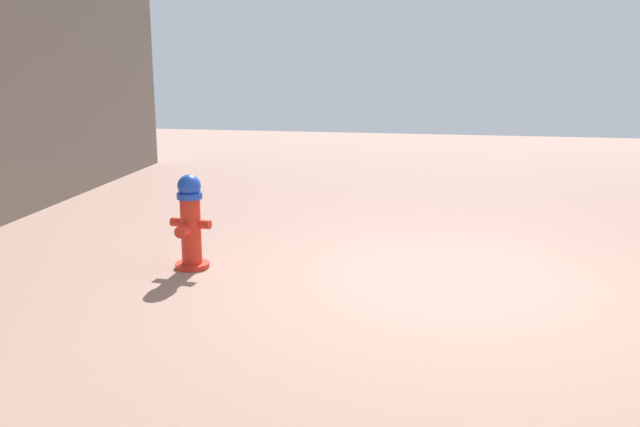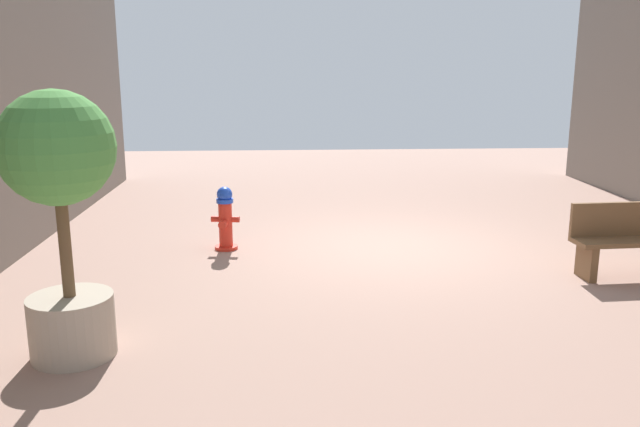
# 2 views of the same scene
# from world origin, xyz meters

# --- Properties ---
(ground_plane) EXTENTS (23.40, 23.40, 0.00)m
(ground_plane) POSITION_xyz_m (0.00, 0.00, 0.00)
(ground_plane) COLOR #9E7A6B
(fire_hydrant) EXTENTS (0.43, 0.40, 0.94)m
(fire_hydrant) POSITION_xyz_m (2.53, -0.10, 0.47)
(fire_hydrant) COLOR red
(fire_hydrant) RESTS_ON ground_plane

